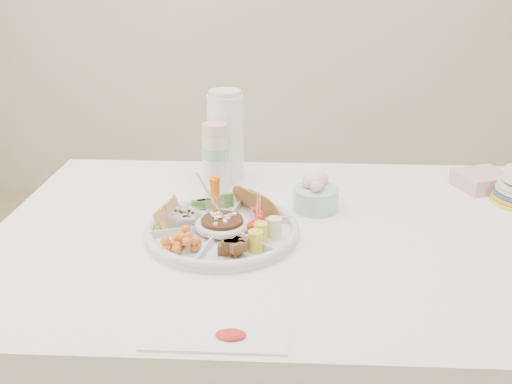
{
  "coord_description": "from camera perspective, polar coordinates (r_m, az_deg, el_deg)",
  "views": [
    {
      "loc": [
        -0.02,
        -1.26,
        1.39
      ],
      "look_at": [
        -0.08,
        0.06,
        0.84
      ],
      "focal_mm": 38.0,
      "sensor_mm": 36.0,
      "label": 1
    }
  ],
  "objects": [
    {
      "name": "granola_chunks",
      "position": [
        1.25,
        -2.42,
        -5.75
      ],
      "size": [
        0.11,
        0.11,
        0.04
      ],
      "primitive_type": null,
      "rotation": [
        0.0,
        0.0,
        0.3
      ],
      "color": "brown",
      "rests_on": "party_tray"
    },
    {
      "name": "cup_stack",
      "position": [
        1.61,
        -4.27,
        4.02
      ],
      "size": [
        0.09,
        0.09,
        0.23
      ],
      "primitive_type": "cylinder",
      "rotation": [
        0.0,
        0.0,
        -0.15
      ],
      "color": "beige",
      "rests_on": "dining_table"
    },
    {
      "name": "pita_raisins",
      "position": [
        1.4,
        -8.6,
        -2.25
      ],
      "size": [
        0.15,
        0.15,
        0.07
      ],
      "primitive_type": null,
      "rotation": [
        0.0,
        0.0,
        0.3
      ],
      "color": "tan",
      "rests_on": "party_tray"
    },
    {
      "name": "tortillas",
      "position": [
        1.44,
        0.34,
        -1.34
      ],
      "size": [
        0.13,
        0.13,
        0.06
      ],
      "primitive_type": null,
      "rotation": [
        0.0,
        0.0,
        0.3
      ],
      "color": "brown",
      "rests_on": "party_tray"
    },
    {
      "name": "bean_dip",
      "position": [
        1.37,
        -3.56,
        -3.43
      ],
      "size": [
        0.13,
        0.13,
        0.04
      ],
      "primitive_type": "cylinder",
      "rotation": [
        0.0,
        0.0,
        0.3
      ],
      "color": "black",
      "rests_on": "party_tray"
    },
    {
      "name": "dining_table",
      "position": [
        1.61,
        2.98,
        -16.03
      ],
      "size": [
        1.52,
        1.02,
        0.76
      ],
      "primitive_type": "cube",
      "color": "white",
      "rests_on": "floor"
    },
    {
      "name": "thermos",
      "position": [
        1.69,
        -3.19,
        6.01
      ],
      "size": [
        0.14,
        0.14,
        0.29
      ],
      "primitive_type": "cylinder",
      "rotation": [
        0.0,
        0.0,
        -0.31
      ],
      "color": "white",
      "rests_on": "dining_table"
    },
    {
      "name": "napkin_stack",
      "position": [
        1.79,
        22.71,
        1.16
      ],
      "size": [
        0.18,
        0.17,
        0.05
      ],
      "primitive_type": "cube",
      "rotation": [
        0.0,
        0.0,
        0.36
      ],
      "color": "pink",
      "rests_on": "dining_table"
    },
    {
      "name": "cherries",
      "position": [
        1.29,
        -7.94,
        -4.95
      ],
      "size": [
        0.13,
        0.13,
        0.04
      ],
      "primitive_type": null,
      "rotation": [
        0.0,
        0.0,
        0.3
      ],
      "color": "orange",
      "rests_on": "party_tray"
    },
    {
      "name": "carrot_cucumber",
      "position": [
        1.47,
        -4.56,
        -0.06
      ],
      "size": [
        0.13,
        0.13,
        0.09
      ],
      "primitive_type": null,
      "rotation": [
        0.0,
        0.0,
        0.3
      ],
      "color": "orange",
      "rests_on": "party_tray"
    },
    {
      "name": "flower_bowl",
      "position": [
        1.51,
        6.34,
        -0.16
      ],
      "size": [
        0.13,
        0.13,
        0.09
      ],
      "primitive_type": "cylinder",
      "rotation": [
        0.0,
        0.0,
        -0.02
      ],
      "color": "#99B3A1",
      "rests_on": "dining_table"
    },
    {
      "name": "banana_tomato",
      "position": [
        1.32,
        1.76,
        -2.99
      ],
      "size": [
        0.14,
        0.14,
        0.09
      ],
      "primitive_type": null,
      "rotation": [
        0.0,
        0.0,
        0.3
      ],
      "color": "#E8D169",
      "rests_on": "party_tray"
    },
    {
      "name": "party_tray",
      "position": [
        1.37,
        -3.55,
        -3.71
      ],
      "size": [
        0.47,
        0.47,
        0.04
      ],
      "primitive_type": "cylinder",
      "rotation": [
        0.0,
        0.0,
        0.3
      ],
      "color": "white",
      "rests_on": "dining_table"
    },
    {
      "name": "placemat",
      "position": [
        1.03,
        -4.39,
        -14.97
      ],
      "size": [
        0.27,
        0.09,
        0.01
      ],
      "primitive_type": "cube",
      "rotation": [
        0.0,
        0.0,
        -0.0
      ],
      "color": "silver",
      "rests_on": "dining_table"
    }
  ]
}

